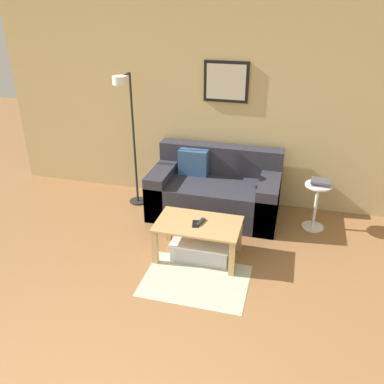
{
  "coord_description": "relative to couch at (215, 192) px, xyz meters",
  "views": [
    {
      "loc": [
        1.0,
        -1.05,
        2.51
      ],
      "look_at": [
        0.14,
        2.2,
        0.85
      ],
      "focal_mm": 38.0,
      "sensor_mm": 36.0,
      "label": 1
    }
  ],
  "objects": [
    {
      "name": "book_stack",
      "position": [
        1.22,
        -0.05,
        0.3
      ],
      "size": [
        0.23,
        0.19,
        0.05
      ],
      "color": "#8C4C93",
      "rests_on": "side_table"
    },
    {
      "name": "coffee_table",
      "position": [
        0.03,
        -0.96,
        0.03
      ],
      "size": [
        0.86,
        0.53,
        0.4
      ],
      "color": "tan",
      "rests_on": "ground_plane"
    },
    {
      "name": "storage_bin",
      "position": [
        0.07,
        -0.98,
        -0.19
      ],
      "size": [
        0.62,
        0.35,
        0.2
      ],
      "color": "#B2B2B7",
      "rests_on": "ground_plane"
    },
    {
      "name": "cell_phone",
      "position": [
        0.01,
        -0.99,
        0.11
      ],
      "size": [
        0.09,
        0.15,
        0.01
      ],
      "primitive_type": "cube",
      "rotation": [
        0.0,
        0.0,
        0.2
      ],
      "color": "black",
      "rests_on": "coffee_table"
    },
    {
      "name": "remote_control",
      "position": [
        0.05,
        -0.95,
        0.12
      ],
      "size": [
        0.07,
        0.16,
        0.02
      ],
      "primitive_type": "cube",
      "rotation": [
        0.0,
        0.0,
        -0.24
      ],
      "color": "#232328",
      "rests_on": "coffee_table"
    },
    {
      "name": "wall_back",
      "position": [
        -0.13,
        0.45,
        0.99
      ],
      "size": [
        5.6,
        0.09,
        2.55
      ],
      "color": "tan",
      "rests_on": "ground_plane"
    },
    {
      "name": "couch",
      "position": [
        0.0,
        0.0,
        0.0
      ],
      "size": [
        1.55,
        0.84,
        0.8
      ],
      "color": "#2D2D38",
      "rests_on": "ground_plane"
    },
    {
      "name": "side_table",
      "position": [
        1.2,
        -0.06,
        0.04
      ],
      "size": [
        0.3,
        0.3,
        0.56
      ],
      "color": "white",
      "rests_on": "ground_plane"
    },
    {
      "name": "area_rug",
      "position": [
        0.11,
        -1.37,
        -0.29
      ],
      "size": [
        1.01,
        0.74,
        0.01
      ],
      "primitive_type": "cube",
      "color": "#B2B79E",
      "rests_on": "ground_plane"
    },
    {
      "name": "floor_lamp",
      "position": [
        -1.04,
        -0.12,
        0.81
      ],
      "size": [
        0.22,
        0.47,
        1.69
      ],
      "color": "black",
      "rests_on": "ground_plane"
    }
  ]
}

